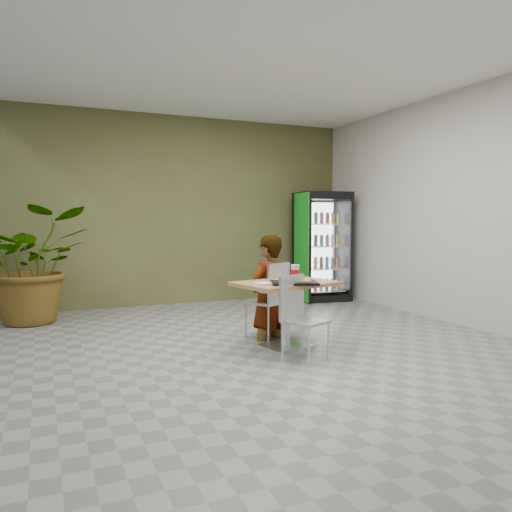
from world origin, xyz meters
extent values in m
plane|color=gray|center=(0.00, 0.00, 0.00)|extent=(7.00, 7.00, 0.00)
cube|color=#AA7B49|center=(0.25, 0.05, 0.73)|extent=(1.19, 0.95, 0.04)
cylinder|color=silver|center=(0.25, 0.05, 0.35)|extent=(0.11, 0.11, 0.71)
cube|color=silver|center=(0.25, 0.05, 0.02)|extent=(0.61, 0.53, 0.04)
cube|color=silver|center=(0.26, 0.62, 0.44)|extent=(0.55, 0.55, 0.03)
cube|color=silver|center=(0.35, 0.45, 0.68)|extent=(0.37, 0.22, 0.49)
cylinder|color=silver|center=(0.34, 0.86, 0.22)|extent=(0.02, 0.02, 0.44)
cylinder|color=silver|center=(0.03, 0.70, 0.22)|extent=(0.02, 0.02, 0.44)
cylinder|color=silver|center=(0.50, 0.55, 0.22)|extent=(0.02, 0.02, 0.44)
cylinder|color=silver|center=(0.19, 0.39, 0.22)|extent=(0.02, 0.02, 0.44)
cube|color=silver|center=(0.20, -0.49, 0.41)|extent=(0.51, 0.51, 0.03)
cube|color=silver|center=(0.13, -0.32, 0.64)|extent=(0.36, 0.18, 0.46)
cylinder|color=silver|center=(0.12, -0.71, 0.21)|extent=(0.02, 0.02, 0.41)
cylinder|color=silver|center=(0.42, -0.57, 0.21)|extent=(0.02, 0.02, 0.41)
cylinder|color=silver|center=(-0.02, -0.41, 0.21)|extent=(0.02, 0.02, 0.41)
cylinder|color=silver|center=(0.28, -0.27, 0.21)|extent=(0.02, 0.02, 0.41)
imported|color=black|center=(0.26, 0.57, 0.48)|extent=(0.68, 0.59, 1.56)
cylinder|color=silver|center=(0.27, 0.11, 0.76)|extent=(0.24, 0.24, 0.01)
cylinder|color=silver|center=(0.40, 0.11, 0.83)|extent=(0.09, 0.09, 0.17)
cylinder|color=red|center=(0.40, 0.11, 0.83)|extent=(0.10, 0.10, 0.09)
cylinder|color=silver|center=(0.40, 0.11, 0.92)|extent=(0.10, 0.10, 0.01)
cube|color=silver|center=(-0.08, -0.08, 0.76)|extent=(0.19, 0.19, 0.02)
cube|color=black|center=(0.24, -0.17, 0.76)|extent=(0.58, 0.50, 0.03)
cube|color=black|center=(2.42, 2.86, 0.97)|extent=(0.94, 0.77, 1.93)
cube|color=green|center=(1.97, 2.86, 0.97)|extent=(0.09, 0.66, 1.90)
cube|color=white|center=(2.42, 2.54, 0.99)|extent=(0.69, 0.09, 1.55)
imported|color=#2C6026|center=(-2.34, 2.74, 0.82)|extent=(1.67, 1.50, 1.64)
camera|label=1|loc=(-2.24, -4.85, 1.42)|focal=35.00mm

